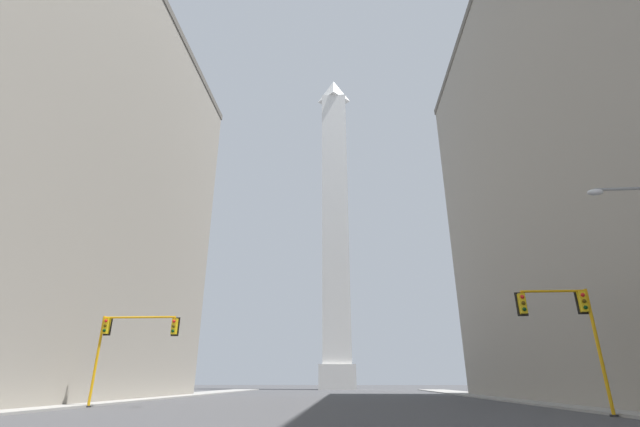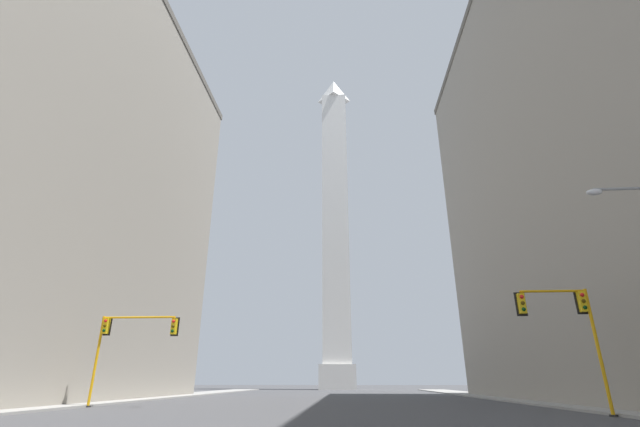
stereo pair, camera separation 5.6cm
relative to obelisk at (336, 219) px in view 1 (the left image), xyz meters
The scene contains 5 objects.
sidewalk_left 73.47m from the obelisk, 106.75° to the right, with size 5.00×113.38×0.15m, color gray.
sidewalk_right 73.47m from the obelisk, 73.25° to the right, with size 5.00×113.38×0.15m, color gray.
obelisk is the anchor object (origin of this frame).
traffic_light_mid_left 73.43m from the obelisk, 102.11° to the right, with size 5.87×0.51×6.13m.
traffic_light_mid_right 79.16m from the obelisk, 78.61° to the right, with size 4.03×0.51×6.46m.
Camera 1 is at (2.17, -0.72, 1.68)m, focal length 24.00 mm.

